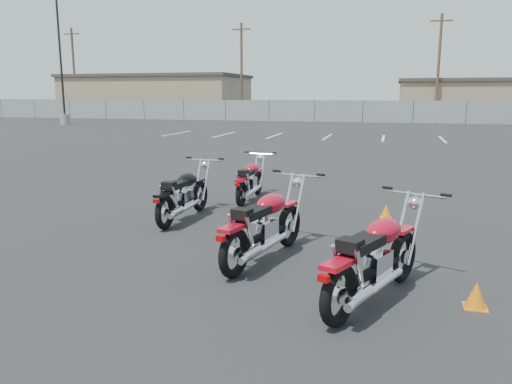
% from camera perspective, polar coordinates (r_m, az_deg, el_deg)
% --- Properties ---
extents(ground, '(120.00, 120.00, 0.00)m').
position_cam_1_polar(ground, '(8.38, -2.41, -5.07)').
color(ground, black).
rests_on(ground, ground).
extents(motorcycle_front_red, '(0.78, 2.02, 0.99)m').
position_cam_1_polar(motorcycle_front_red, '(11.04, -0.66, 1.31)').
color(motorcycle_front_red, black).
rests_on(motorcycle_front_red, ground).
extents(motorcycle_second_black, '(0.84, 2.17, 1.06)m').
position_cam_1_polar(motorcycle_second_black, '(9.45, -8.27, -0.28)').
color(motorcycle_second_black, black).
rests_on(motorcycle_second_black, ground).
extents(motorcycle_third_red, '(1.08, 2.31, 1.14)m').
position_cam_1_polar(motorcycle_third_red, '(7.04, 1.00, -3.84)').
color(motorcycle_third_red, black).
rests_on(motorcycle_third_red, ground).
extents(motorcycle_rear_red, '(1.38, 2.27, 1.14)m').
position_cam_1_polar(motorcycle_rear_red, '(5.82, 13.48, -7.38)').
color(motorcycle_rear_red, black).
rests_on(motorcycle_rear_red, ground).
extents(training_cone_near, '(0.23, 0.23, 0.27)m').
position_cam_1_polar(training_cone_near, '(9.87, 14.64, -2.11)').
color(training_cone_near, orange).
rests_on(training_cone_near, ground).
extents(training_cone_far, '(0.25, 0.25, 0.30)m').
position_cam_1_polar(training_cone_far, '(6.15, 23.86, -10.70)').
color(training_cone_far, orange).
rests_on(training_cone_far, ground).
extents(light_pole_west, '(0.80, 0.70, 9.51)m').
position_cam_1_polar(light_pole_west, '(41.35, -21.19, 10.55)').
color(light_pole_west, gray).
rests_on(light_pole_west, ground).
extents(chainlink_fence, '(80.06, 0.06, 1.80)m').
position_cam_1_polar(chainlink_fence, '(42.75, 12.10, 8.99)').
color(chainlink_fence, slate).
rests_on(chainlink_fence, ground).
extents(tan_building_west, '(18.40, 10.40, 4.30)m').
position_cam_1_polar(tan_building_west, '(55.35, -11.17, 10.77)').
color(tan_building_west, '#8E7B5B').
rests_on(tan_building_west, ground).
extents(tan_building_east, '(14.40, 9.40, 3.70)m').
position_cam_1_polar(tan_building_east, '(52.21, 23.92, 9.70)').
color(tan_building_east, '#8E7B5B').
rests_on(tan_building_east, ground).
extents(utility_pole_a, '(1.80, 0.24, 9.00)m').
position_cam_1_polar(utility_pole_a, '(56.88, -20.08, 12.87)').
color(utility_pole_a, '#483121').
rests_on(utility_pole_a, ground).
extents(utility_pole_b, '(1.80, 0.24, 9.00)m').
position_cam_1_polar(utility_pole_b, '(49.86, -1.67, 13.86)').
color(utility_pole_b, '#483121').
rests_on(utility_pole_b, ground).
extents(utility_pole_c, '(1.80, 0.24, 9.00)m').
position_cam_1_polar(utility_pole_c, '(46.85, 20.14, 13.38)').
color(utility_pole_c, '#483121').
rests_on(utility_pole_c, ground).
extents(parking_line_stripes, '(15.12, 4.00, 0.01)m').
position_cam_1_polar(parking_line_stripes, '(28.20, 5.11, 6.37)').
color(parking_line_stripes, silver).
rests_on(parking_line_stripes, ground).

